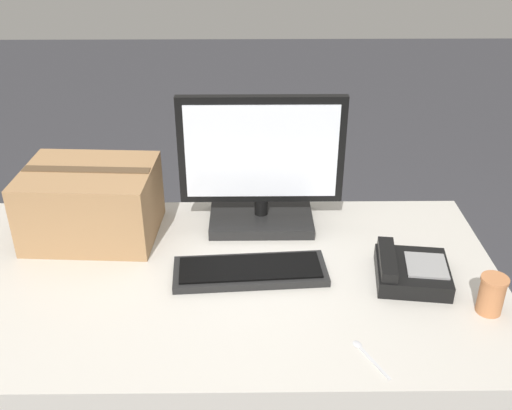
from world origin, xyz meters
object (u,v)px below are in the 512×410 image
Objects in this scene: keyboard at (250,271)px; paper_cup_right at (492,295)px; cardboard_box at (91,203)px; desk_phone at (410,271)px; monitor at (261,172)px; spoon at (366,354)px.

keyboard is 4.19× the size of paper_cup_right.
cardboard_box reaches higher than keyboard.
keyboard is 0.46m from desk_phone.
keyboard is at bearing -24.96° from cardboard_box.
monitor reaches higher than cardboard_box.
cardboard_box reaches higher than desk_phone.
paper_cup_right is (0.18, -0.15, 0.03)m from desk_phone.
desk_phone is (0.42, -0.33, -0.16)m from monitor.
desk_phone is 2.13× the size of paper_cup_right.
monitor reaches higher than desk_phone.
monitor is at bearing 141.82° from paper_cup_right.
keyboard is 0.66m from paper_cup_right.
monitor is 0.71m from spoon.
desk_phone is at bearing -55.11° from spoon.
keyboard is at bearing -175.98° from desk_phone.
monitor is at bearing 149.80° from desk_phone.
cardboard_box is (-1.14, 0.41, 0.06)m from paper_cup_right.
spoon is 0.98m from cardboard_box.
paper_cup_right is (0.60, -0.47, -0.13)m from monitor.
desk_phone reaches higher than keyboard.
keyboard is 1.97× the size of desk_phone.
paper_cup_right reaches higher than keyboard.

